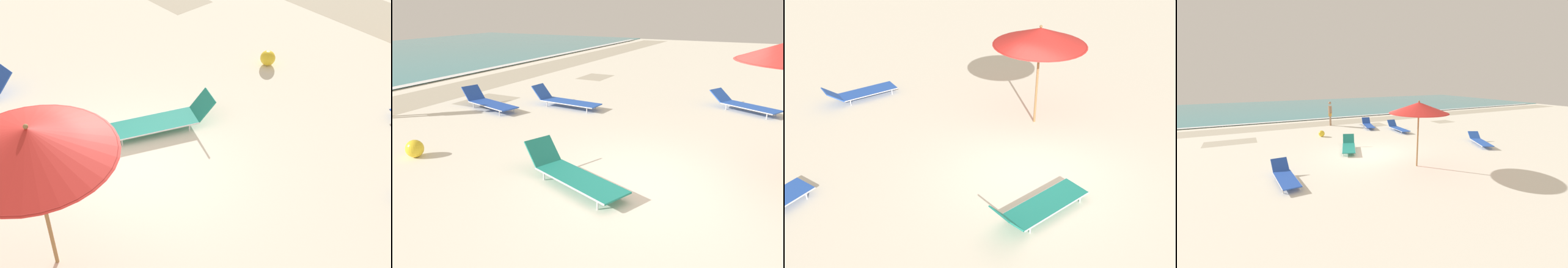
# 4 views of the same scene
# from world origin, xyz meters

# --- Properties ---
(ground_plane) EXTENTS (60.00, 60.00, 0.16)m
(ground_plane) POSITION_xyz_m (0.00, 0.01, -0.08)
(ground_plane) COLOR silver
(beach_umbrella) EXTENTS (2.33, 2.33, 2.65)m
(beach_umbrella) POSITION_xyz_m (0.87, -1.94, 2.36)
(beach_umbrella) COLOR #9E7547
(beach_umbrella) RESTS_ON ground_plane
(sun_lounger_under_umbrella) EXTENTS (1.46, 2.15, 0.51)m
(sun_lounger_under_umbrella) POSITION_xyz_m (5.90, -0.65, 0.21)
(sun_lounger_under_umbrella) COLOR blue
(sun_lounger_under_umbrella) RESTS_ON ground_plane
(sun_lounger_near_water_left) EXTENTS (1.35, 2.25, 0.60)m
(sun_lounger_near_water_left) POSITION_xyz_m (-0.75, 1.45, 0.22)
(sun_lounger_near_water_left) COLOR #1E8475
(sun_lounger_near_water_left) RESTS_ON ground_plane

